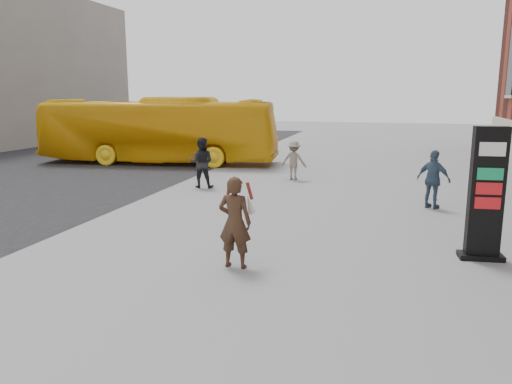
% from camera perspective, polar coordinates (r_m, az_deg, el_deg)
% --- Properties ---
extents(ground, '(100.00, 100.00, 0.00)m').
position_cam_1_polar(ground, '(10.62, -0.47, -7.26)').
color(ground, '#9E9EA3').
extents(info_pylon, '(0.91, 0.52, 2.73)m').
position_cam_1_polar(info_pylon, '(11.09, 24.81, -0.23)').
color(info_pylon, black).
rests_on(info_pylon, ground).
extents(woman, '(0.69, 0.62, 1.81)m').
position_cam_1_polar(woman, '(9.71, -2.42, -3.34)').
color(woman, '#351E15').
rests_on(woman, ground).
extents(bus, '(11.65, 3.90, 3.18)m').
position_cam_1_polar(bus, '(24.80, -11.05, 6.93)').
color(bus, '#E9B112').
rests_on(bus, road).
extents(pedestrian_a, '(0.97, 0.81, 1.81)m').
position_cam_1_polar(pedestrian_a, '(18.10, -6.25, 3.36)').
color(pedestrian_a, black).
rests_on(pedestrian_a, ground).
extents(pedestrian_b, '(1.04, 0.66, 1.53)m').
position_cam_1_polar(pedestrian_b, '(19.74, 4.35, 3.63)').
color(pedestrian_b, slate).
rests_on(pedestrian_b, ground).
extents(pedestrian_c, '(1.10, 0.87, 1.74)m').
position_cam_1_polar(pedestrian_c, '(15.59, 19.63, 1.36)').
color(pedestrian_c, '#3B5269').
rests_on(pedestrian_c, ground).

